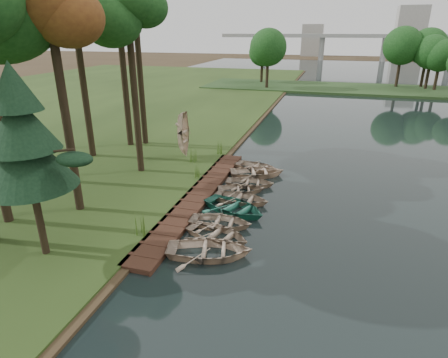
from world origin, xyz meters
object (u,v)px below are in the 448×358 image
(rowboat_0, at_px, (209,248))
(rowboat_2, at_px, (220,221))
(boardwalk, at_px, (198,197))
(rowboat_1, at_px, (218,233))
(pine_tree, at_px, (23,140))
(stored_rowboat, at_px, (185,152))

(rowboat_0, relative_size, rowboat_2, 1.18)
(boardwalk, xyz_separation_m, rowboat_1, (2.60, -4.30, 0.25))
(boardwalk, bearing_deg, rowboat_1, -58.90)
(rowboat_2, bearing_deg, pine_tree, 122.44)
(boardwalk, distance_m, rowboat_1, 5.03)
(rowboat_1, relative_size, stored_rowboat, 0.94)
(boardwalk, height_order, pine_tree, pine_tree)
(rowboat_1, bearing_deg, stored_rowboat, 44.70)
(rowboat_1, bearing_deg, pine_tree, 133.67)
(rowboat_1, height_order, pine_tree, pine_tree)
(rowboat_0, relative_size, pine_tree, 0.47)
(boardwalk, height_order, rowboat_2, rowboat_2)
(rowboat_2, height_order, stored_rowboat, stored_rowboat)
(rowboat_2, bearing_deg, rowboat_0, -177.29)
(boardwalk, bearing_deg, rowboat_2, -52.31)
(rowboat_0, xyz_separation_m, pine_tree, (-7.08, -2.16, 5.14))
(rowboat_1, distance_m, stored_rowboat, 12.61)
(rowboat_2, bearing_deg, boardwalk, 33.95)
(boardwalk, relative_size, rowboat_0, 4.10)
(rowboat_1, height_order, stored_rowboat, stored_rowboat)
(rowboat_1, xyz_separation_m, rowboat_2, (-0.23, 1.24, -0.00))
(rowboat_2, distance_m, pine_tree, 9.87)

